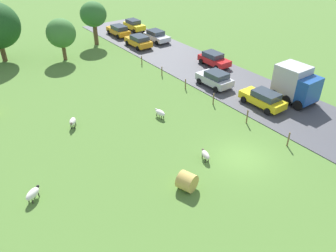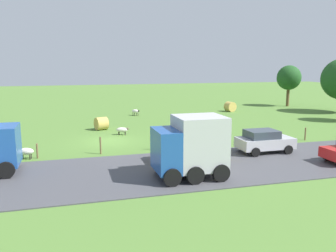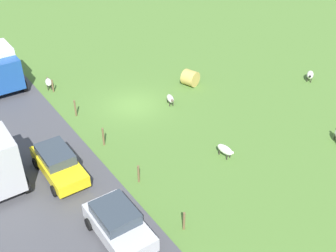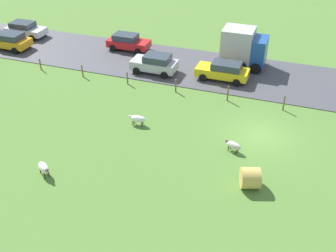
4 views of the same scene
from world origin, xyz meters
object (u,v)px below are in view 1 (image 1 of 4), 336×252
object	(u,v)px
sheep_4	(160,113)
tree_2	(61,33)
sheep_3	(73,122)
car_7	(215,79)
car_0	(214,59)
truck_0	(296,84)
hay_bale_0	(187,181)
car_4	(139,41)
sheep_2	(33,194)
car_2	(157,36)
sheep_1	(205,155)
car_1	(118,30)
tree_4	(93,15)
car_6	(263,98)
car_3	(134,25)

from	to	relation	value
sheep_4	tree_2	distance (m)	19.11
sheep_3	car_7	size ratio (longest dim) A/B	0.30
car_0	car_7	distance (m)	5.84
tree_2	truck_0	size ratio (longest dim) A/B	1.31
hay_bale_0	car_4	size ratio (longest dim) A/B	0.28
sheep_2	car_2	bearing A→B (deg)	41.67
sheep_1	car_1	bearing A→B (deg)	72.30
sheep_3	tree_4	size ratio (longest dim) A/B	0.20
sheep_3	car_7	distance (m)	15.34
car_2	car_4	bearing A→B (deg)	-170.50
tree_2	car_0	bearing A→B (deg)	-42.68
tree_4	car_1	world-z (taller)	tree_4
sheep_4	car_4	world-z (taller)	car_4
sheep_1	car_0	world-z (taller)	car_0
sheep_2	car_2	xyz separation A→B (m)	(24.33, 21.65, 0.34)
tree_2	tree_4	xyz separation A→B (m)	(5.85, 3.15, 0.76)
sheep_2	tree_2	distance (m)	25.18
tree_4	car_0	world-z (taller)	tree_4
sheep_2	car_1	size ratio (longest dim) A/B	0.27
sheep_4	car_6	world-z (taller)	car_6
hay_bale_0	sheep_1	bearing A→B (deg)	27.63
sheep_1	sheep_3	world-z (taller)	sheep_3
sheep_3	sheep_4	size ratio (longest dim) A/B	0.91
truck_0	car_3	bearing A→B (deg)	89.80
truck_0	car_0	xyz separation A→B (m)	(0.06, 11.28, -0.99)
hay_bale_0	car_6	world-z (taller)	car_6
tree_4	car_7	size ratio (longest dim) A/B	1.47
tree_4	car_3	distance (m)	8.92
car_4	hay_bale_0	bearing A→B (deg)	-115.69
sheep_3	tree_4	xyz separation A→B (m)	(11.36, 18.96, 3.56)
sheep_2	truck_0	world-z (taller)	truck_0
tree_2	tree_4	distance (m)	6.69
car_0	car_1	bearing A→B (deg)	100.82
car_0	sheep_3	bearing A→B (deg)	-170.56
sheep_2	sheep_3	bearing A→B (deg)	51.11
sheep_3	car_2	xyz separation A→B (m)	(18.92, 14.95, 0.30)
sheep_1	car_7	world-z (taller)	car_7
car_2	car_4	world-z (taller)	car_4
car_0	sheep_1	bearing A→B (deg)	-134.75
sheep_2	car_0	world-z (taller)	car_0
tree_2	sheep_1	bearing A→B (deg)	-88.76
car_3	sheep_3	bearing A→B (deg)	-131.57
sheep_3	tree_4	bearing A→B (deg)	59.06
hay_bale_0	car_4	xyz separation A→B (m)	(12.51, 26.01, 0.27)
car_6	car_3	bearing A→B (deg)	83.34
sheep_4	sheep_1	bearing A→B (deg)	-96.94
car_0	car_3	size ratio (longest dim) A/B	1.01
sheep_3	car_3	world-z (taller)	car_3
sheep_3	car_4	bearing A→B (deg)	42.78
car_2	car_7	distance (m)	16.50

